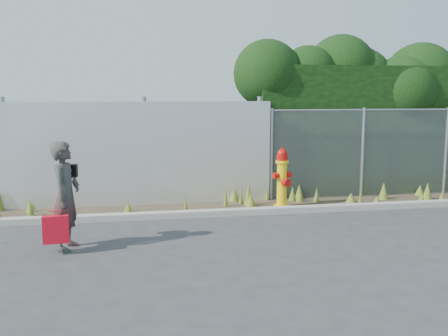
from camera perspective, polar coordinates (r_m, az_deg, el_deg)
name	(u,v)px	position (r m, az deg, el deg)	size (l,w,h in m)	color
ground	(258,241)	(8.13, 3.87, -8.37)	(80.00, 80.00, 0.00)	#353537
curb	(235,212)	(9.81, 1.32, -5.06)	(16.00, 0.22, 0.12)	#9A958B
weed_strip	(238,201)	(10.53, 1.62, -3.80)	(16.00, 1.32, 0.55)	#413325
corrugated_fence	(69,156)	(10.71, -17.30, 1.37)	(8.50, 0.21, 2.30)	silver
chainlink_fence	(405,152)	(12.29, 19.96, 1.77)	(6.50, 0.07, 2.05)	gray
hedge	(386,105)	(13.10, 18.00, 6.82)	(7.83, 2.13, 3.79)	black
fire_hydrant	(282,179)	(10.38, 6.64, -1.24)	(0.42, 0.38, 1.27)	yellow
woman	(66,196)	(7.92, -17.63, -3.03)	(0.60, 0.40, 1.66)	#0D554B
red_tote_bag	(56,229)	(7.75, -18.67, -6.65)	(0.37, 0.14, 0.48)	red
black_shoulder_bag	(68,171)	(8.11, -17.36, -0.29)	(0.27, 0.11, 0.20)	black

